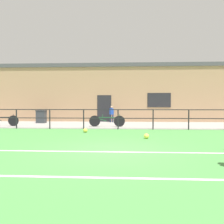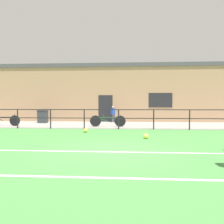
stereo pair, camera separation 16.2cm
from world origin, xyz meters
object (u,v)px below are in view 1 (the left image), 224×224
spectator_child (112,113)px  bicycle_parked_0 (2,120)px  trash_bin_0 (41,116)px  soccer_ball_spare (146,136)px  bicycle_parked_1 (107,121)px  soccer_ball_match (85,130)px

spectator_child → bicycle_parked_0: 7.66m
trash_bin_0 → bicycle_parked_0: bearing=-126.6°
soccer_ball_spare → bicycle_parked_1: size_ratio=0.10×
trash_bin_0 → spectator_child: bearing=10.1°
spectator_child → bicycle_parked_0: bearing=33.2°
soccer_ball_spare → bicycle_parked_1: 5.14m
soccer_ball_match → spectator_child: spectator_child is taller
bicycle_parked_1 → bicycle_parked_0: bearing=180.0°
soccer_ball_spare → trash_bin_0: bearing=135.2°
soccer_ball_spare → trash_bin_0: size_ratio=0.24×
soccer_ball_spare → spectator_child: spectator_child is taller
soccer_ball_match → spectator_child: (0.99, 6.07, 0.62)m
soccer_ball_match → soccer_ball_spare: bearing=-32.9°
bicycle_parked_0 → spectator_child: bearing=25.4°
spectator_child → bicycle_parked_1: bearing=96.0°
soccer_ball_spare → bicycle_parked_0: 10.04m
soccer_ball_spare → trash_bin_0: 10.03m
soccer_ball_match → bicycle_parked_1: bearing=72.3°
bicycle_parked_1 → trash_bin_0: trash_bin_0 is taller
bicycle_parked_0 → trash_bin_0: trash_bin_0 is taller
spectator_child → trash_bin_0: 5.24m
soccer_ball_match → trash_bin_0: (-4.16, 5.15, 0.39)m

